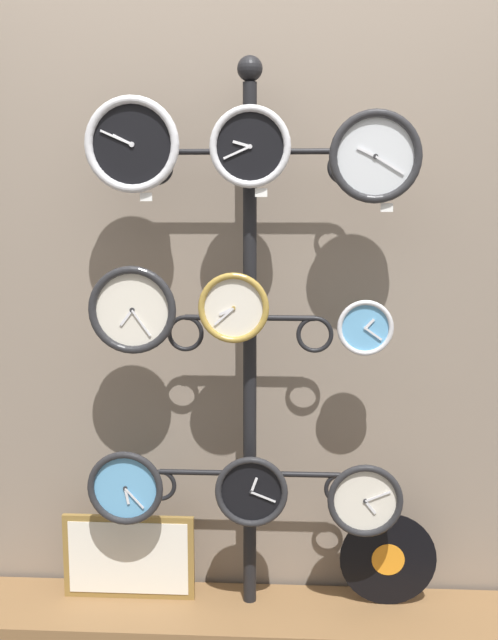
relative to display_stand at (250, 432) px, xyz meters
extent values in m
cube|color=gray|center=(0.00, 0.16, 0.70)|extent=(4.40, 0.04, 2.80)
cube|color=brown|center=(0.00, -0.06, -0.67)|extent=(2.20, 0.36, 0.06)
cylinder|color=black|center=(0.00, 0.00, -0.69)|extent=(0.44, 0.44, 0.02)
cylinder|color=black|center=(0.00, 0.00, 0.26)|extent=(0.05, 0.05, 1.88)
sphere|color=black|center=(0.00, 0.00, 1.24)|extent=(0.08, 0.08, 0.08)
cylinder|color=black|center=(-0.16, 0.00, 0.97)|extent=(0.32, 0.02, 0.02)
torus|color=black|center=(-0.32, 0.00, 0.92)|extent=(0.12, 0.02, 0.12)
cylinder|color=black|center=(0.16, 0.00, 0.97)|extent=(0.32, 0.02, 0.02)
torus|color=black|center=(0.32, 0.00, 0.92)|extent=(0.12, 0.02, 0.12)
cylinder|color=black|center=(-0.11, 0.00, 0.41)|extent=(0.23, 0.02, 0.02)
torus|color=black|center=(-0.23, 0.00, 0.35)|extent=(0.13, 0.02, 0.13)
cylinder|color=black|center=(0.11, 0.00, 0.41)|extent=(0.23, 0.02, 0.02)
torus|color=black|center=(0.23, 0.00, 0.35)|extent=(0.13, 0.02, 0.13)
cylinder|color=black|center=(-0.16, 0.00, -0.15)|extent=(0.32, 0.02, 0.02)
torus|color=black|center=(-0.32, 0.00, -0.21)|extent=(0.12, 0.02, 0.12)
cylinder|color=black|center=(0.16, 0.00, -0.15)|extent=(0.32, 0.02, 0.02)
torus|color=black|center=(0.32, 0.00, -0.21)|extent=(0.12, 0.02, 0.12)
cylinder|color=black|center=(-0.38, -0.08, 0.99)|extent=(0.29, 0.02, 0.29)
torus|color=silver|center=(-0.38, -0.09, 0.99)|extent=(0.31, 0.03, 0.31)
cylinder|color=silver|center=(-0.38, -0.09, 0.99)|extent=(0.02, 0.01, 0.02)
cube|color=silver|center=(-0.41, -0.09, 1.01)|extent=(0.07, 0.00, 0.04)
cube|color=silver|center=(-0.43, -0.09, 1.01)|extent=(0.10, 0.00, 0.05)
cylinder|color=black|center=(0.01, -0.08, 0.98)|extent=(0.24, 0.02, 0.24)
torus|color=silver|center=(0.01, -0.10, 0.98)|extent=(0.27, 0.02, 0.27)
cylinder|color=silver|center=(0.01, -0.10, 0.98)|extent=(0.01, 0.01, 0.01)
cube|color=silver|center=(-0.02, -0.10, 0.99)|extent=(0.06, 0.00, 0.02)
cube|color=silver|center=(-0.04, -0.10, 0.96)|extent=(0.09, 0.00, 0.04)
cylinder|color=silver|center=(0.41, -0.08, 0.95)|extent=(0.27, 0.02, 0.27)
torus|color=#262628|center=(0.41, -0.10, 0.95)|extent=(0.30, 0.03, 0.30)
cylinder|color=#262628|center=(0.41, -0.10, 0.95)|extent=(0.02, 0.01, 0.02)
cube|color=silver|center=(0.38, -0.10, 0.96)|extent=(0.06, 0.00, 0.04)
cube|color=silver|center=(0.45, -0.10, 0.92)|extent=(0.09, 0.00, 0.06)
cylinder|color=silver|center=(-0.39, -0.07, 0.45)|extent=(0.27, 0.02, 0.27)
torus|color=#262628|center=(-0.39, -0.09, 0.45)|extent=(0.30, 0.03, 0.30)
cylinder|color=#262628|center=(-0.39, -0.09, 0.45)|extent=(0.02, 0.01, 0.02)
cube|color=silver|center=(-0.41, -0.09, 0.42)|extent=(0.05, 0.00, 0.06)
cube|color=silver|center=(-0.36, -0.09, 0.40)|extent=(0.07, 0.00, 0.09)
cylinder|color=silver|center=(-0.05, -0.10, 0.46)|extent=(0.22, 0.02, 0.22)
torus|color=#A58438|center=(-0.05, -0.11, 0.46)|extent=(0.24, 0.02, 0.24)
cylinder|color=#A58438|center=(-0.05, -0.11, 0.46)|extent=(0.01, 0.01, 0.01)
cube|color=silver|center=(-0.07, -0.11, 0.45)|extent=(0.05, 0.00, 0.03)
cube|color=silver|center=(-0.08, -0.11, 0.43)|extent=(0.07, 0.00, 0.06)
cylinder|color=#60A8DB|center=(0.39, -0.07, 0.39)|extent=(0.17, 0.02, 0.17)
torus|color=silver|center=(0.39, -0.08, 0.39)|extent=(0.19, 0.02, 0.19)
cylinder|color=silver|center=(0.39, -0.08, 0.39)|extent=(0.01, 0.01, 0.01)
cube|color=silver|center=(0.41, -0.08, 0.41)|extent=(0.03, 0.00, 0.04)
cube|color=silver|center=(0.42, -0.09, 0.37)|extent=(0.06, 0.00, 0.04)
cylinder|color=#60A8DB|center=(-0.43, -0.10, -0.18)|extent=(0.24, 0.02, 0.24)
torus|color=#262628|center=(-0.43, -0.11, -0.18)|extent=(0.27, 0.02, 0.27)
cylinder|color=#262628|center=(-0.43, -0.11, -0.18)|extent=(0.01, 0.01, 0.01)
cube|color=silver|center=(-0.42, -0.11, -0.20)|extent=(0.02, 0.00, 0.06)
cube|color=silver|center=(-0.40, -0.11, -0.21)|extent=(0.07, 0.00, 0.08)
cylinder|color=black|center=(0.01, -0.10, -0.18)|extent=(0.23, 0.02, 0.23)
torus|color=#262628|center=(0.01, -0.12, -0.18)|extent=(0.25, 0.02, 0.25)
cylinder|color=#262628|center=(0.01, -0.12, -0.18)|extent=(0.01, 0.01, 0.01)
cube|color=silver|center=(0.02, -0.12, -0.15)|extent=(0.03, 0.00, 0.05)
cube|color=silver|center=(0.05, -0.12, -0.19)|extent=(0.09, 0.00, 0.04)
cylinder|color=silver|center=(0.40, -0.11, -0.20)|extent=(0.23, 0.02, 0.23)
torus|color=#262628|center=(0.40, -0.12, -0.20)|extent=(0.26, 0.02, 0.26)
cylinder|color=#262628|center=(0.40, -0.12, -0.20)|extent=(0.01, 0.01, 0.01)
cube|color=silver|center=(0.42, -0.12, -0.22)|extent=(0.04, 0.00, 0.05)
cube|color=silver|center=(0.44, -0.12, -0.18)|extent=(0.09, 0.00, 0.04)
cylinder|color=black|center=(0.50, 0.00, -0.47)|extent=(0.35, 0.01, 0.35)
cylinder|color=orange|center=(0.50, -0.01, -0.47)|extent=(0.12, 0.00, 0.12)
cube|color=olive|center=(-0.45, 0.00, -0.48)|extent=(0.48, 0.02, 0.32)
cube|color=white|center=(-0.45, -0.02, -0.48)|extent=(0.44, 0.00, 0.27)
cube|color=white|center=(-0.34, -0.09, 0.82)|extent=(0.04, 0.00, 0.03)
cube|color=white|center=(0.04, -0.09, 0.84)|extent=(0.04, 0.00, 0.03)
cube|color=white|center=(0.45, -0.09, 0.79)|extent=(0.04, 0.00, 0.03)
camera|label=1|loc=(0.14, -2.56, 0.79)|focal=42.00mm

